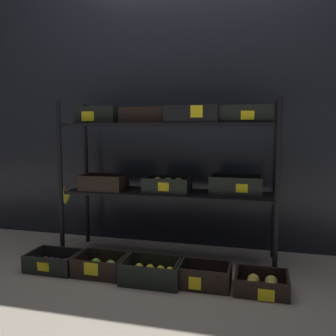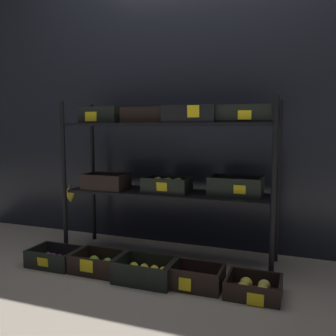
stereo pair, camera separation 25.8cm
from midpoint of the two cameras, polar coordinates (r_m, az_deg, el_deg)
name	(u,v)px [view 2 (the right image)]	position (r m, az deg, el deg)	size (l,w,h in m)	color
ground_plane	(168,257)	(2.74, 2.78, -13.88)	(10.00, 10.00, 0.00)	gray
storefront_wall	(185,105)	(2.95, 5.26, 9.81)	(3.89, 0.12, 2.25)	black
display_rack	(171,154)	(2.57, 3.33, 2.14)	(1.60, 0.43, 1.13)	black
crate_ground_plum	(55,259)	(2.66, -14.64, -13.71)	(0.33, 0.25, 0.12)	black
crate_ground_apple_green	(98,264)	(2.50, -7.99, -14.75)	(0.32, 0.25, 0.12)	black
crate_ground_lemon	(146,273)	(2.33, -0.18, -16.17)	(0.37, 0.25, 0.14)	black
crate_ground_right_plum	(195,279)	(2.28, 7.68, -16.97)	(0.33, 0.22, 0.13)	black
crate_ground_apple_gold	(254,288)	(2.25, 16.72, -17.69)	(0.31, 0.27, 0.10)	black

